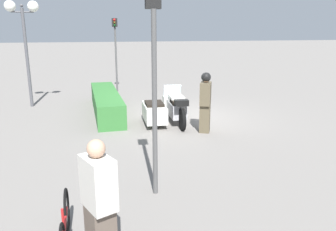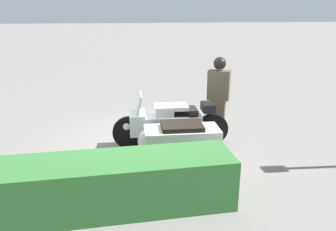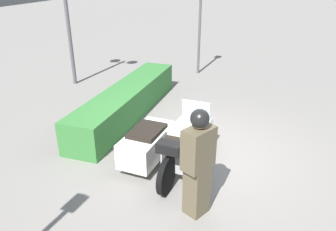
# 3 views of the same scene
# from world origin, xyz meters

# --- Properties ---
(ground_plane) EXTENTS (160.00, 160.00, 0.00)m
(ground_plane) POSITION_xyz_m (0.00, 0.00, 0.00)
(ground_plane) COLOR slate
(police_motorcycle) EXTENTS (2.47, 1.51, 1.17)m
(police_motorcycle) POSITION_xyz_m (-0.56, 0.68, 0.48)
(police_motorcycle) COLOR black
(police_motorcycle) RESTS_ON ground
(officer_rider) EXTENTS (0.57, 0.49, 1.80)m
(officer_rider) POSITION_xyz_m (-1.83, -0.25, 0.95)
(officer_rider) COLOR brown
(officer_rider) RESTS_ON ground
(hedge_bush_curbside) EXTENTS (4.92, 0.88, 0.77)m
(hedge_bush_curbside) POSITION_xyz_m (1.36, 2.43, 0.39)
(hedge_bush_curbside) COLOR #337033
(hedge_bush_curbside) RESTS_ON ground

